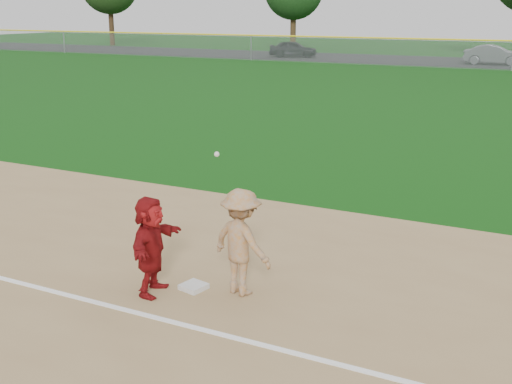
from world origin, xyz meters
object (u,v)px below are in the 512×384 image
at_px(first_base, 194,287).
at_px(base_runner, 151,245).
at_px(car_mid, 494,55).
at_px(car_left, 293,49).

bearing_deg(first_base, base_runner, -141.61).
bearing_deg(car_mid, base_runner, 176.65).
height_order(base_runner, car_mid, base_runner).
height_order(first_base, car_mid, car_mid).
relative_size(first_base, car_mid, 0.08).
relative_size(base_runner, car_left, 0.37).
relative_size(car_left, car_mid, 0.94).
bearing_deg(car_mid, first_base, 177.28).
distance_m(first_base, car_left, 47.97).
xyz_separation_m(first_base, car_left, (-17.90, 44.50, 0.65)).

